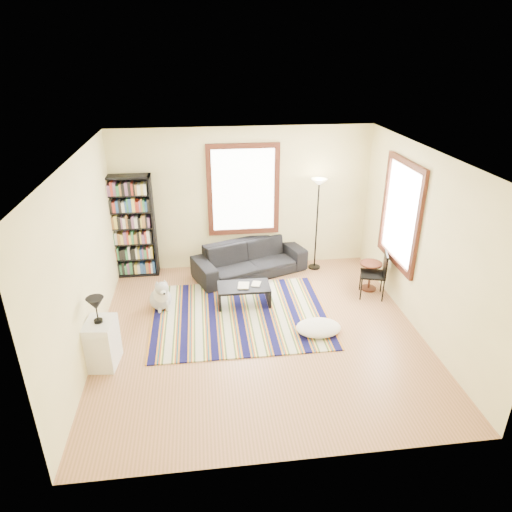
{
  "coord_description": "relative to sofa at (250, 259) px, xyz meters",
  "views": [
    {
      "loc": [
        -0.82,
        -6.02,
        4.14
      ],
      "look_at": [
        0.0,
        0.5,
        1.1
      ],
      "focal_mm": 32.0,
      "sensor_mm": 36.0,
      "label": 1
    }
  ],
  "objects": [
    {
      "name": "white_cabinet",
      "position": [
        -2.37,
        -2.56,
        0.03
      ],
      "size": [
        0.44,
        0.54,
        0.7
      ],
      "primitive_type": "cube",
      "rotation": [
        0.0,
        0.0,
        -0.12
      ],
      "color": "silver",
      "rests_on": "floor"
    },
    {
      "name": "wall_right",
      "position": [
        2.48,
        -2.05,
        1.08
      ],
      "size": [
        0.1,
        5.0,
        2.8
      ],
      "primitive_type": "cube",
      "color": "#FFF0AB",
      "rests_on": "floor"
    },
    {
      "name": "sofa",
      "position": [
        0.0,
        0.0,
        0.0
      ],
      "size": [
        1.56,
        2.34,
        0.64
      ],
      "primitive_type": "imported",
      "rotation": [
        0.0,
        0.0,
        0.35
      ],
      "color": "black",
      "rests_on": "floor"
    },
    {
      "name": "folding_chair",
      "position": [
        2.08,
        -1.15,
        0.11
      ],
      "size": [
        0.52,
        0.5,
        0.86
      ],
      "primitive_type": "cube",
      "rotation": [
        0.0,
        0.0,
        -0.29
      ],
      "color": "black",
      "rests_on": "floor"
    },
    {
      "name": "floor",
      "position": [
        -0.07,
        -2.05,
        -0.37
      ],
      "size": [
        5.0,
        5.0,
        0.1
      ],
      "primitive_type": "cube",
      "color": "#B17551",
      "rests_on": "ground"
    },
    {
      "name": "ceiling",
      "position": [
        -0.07,
        -2.05,
        2.53
      ],
      "size": [
        5.0,
        5.0,
        0.1
      ],
      "primitive_type": "cube",
      "color": "white",
      "rests_on": "floor"
    },
    {
      "name": "wall_left",
      "position": [
        -2.62,
        -2.05,
        1.08
      ],
      "size": [
        0.1,
        5.0,
        2.8
      ],
      "primitive_type": "cube",
      "color": "#FFF0AB",
      "rests_on": "floor"
    },
    {
      "name": "window_back",
      "position": [
        -0.07,
        0.42,
        1.28
      ],
      "size": [
        1.2,
        0.06,
        1.6
      ],
      "primitive_type": "cube",
      "color": "white",
      "rests_on": "wall_back"
    },
    {
      "name": "wall_front",
      "position": [
        -0.07,
        -4.6,
        1.08
      ],
      "size": [
        5.0,
        0.1,
        2.8
      ],
      "primitive_type": "cube",
      "color": "#FFF0AB",
      "rests_on": "floor"
    },
    {
      "name": "coffee_table",
      "position": [
        -0.23,
        -1.16,
        -0.14
      ],
      "size": [
        0.99,
        0.68,
        0.36
      ],
      "primitive_type": "cube",
      "rotation": [
        0.0,
        0.0,
        -0.22
      ],
      "color": "black",
      "rests_on": "floor"
    },
    {
      "name": "floor_cushion",
      "position": [
        0.84,
        -2.18,
        -0.23
      ],
      "size": [
        0.81,
        0.66,
        0.18
      ],
      "primitive_type": "ellipsoid",
      "rotation": [
        0.0,
        0.0,
        0.19
      ],
      "color": "white",
      "rests_on": "floor"
    },
    {
      "name": "book_a",
      "position": [
        -0.33,
        -1.16,
        0.05
      ],
      "size": [
        0.23,
        0.28,
        0.02
      ],
      "primitive_type": "imported",
      "rotation": [
        0.0,
        0.0,
        -0.17
      ],
      "color": "beige",
      "rests_on": "coffee_table"
    },
    {
      "name": "book_b",
      "position": [
        -0.08,
        -1.11,
        0.05
      ],
      "size": [
        0.2,
        0.24,
        0.02
      ],
      "primitive_type": "imported",
      "rotation": [
        0.0,
        0.0,
        -0.32
      ],
      "color": "beige",
      "rests_on": "coffee_table"
    },
    {
      "name": "dog",
      "position": [
        -1.67,
        -1.11,
        -0.03
      ],
      "size": [
        0.57,
        0.68,
        0.59
      ],
      "primitive_type": null,
      "rotation": [
        0.0,
        0.0,
        0.3
      ],
      "color": "silver",
      "rests_on": "floor"
    },
    {
      "name": "table_lamp",
      "position": [
        -2.37,
        -2.56,
        0.57
      ],
      "size": [
        0.3,
        0.3,
        0.38
      ],
      "primitive_type": null,
      "rotation": [
        0.0,
        0.0,
        0.32
      ],
      "color": "black",
      "rests_on": "white_cabinet"
    },
    {
      "name": "floor_lamp",
      "position": [
        1.34,
        0.1,
        0.61
      ],
      "size": [
        0.36,
        0.36,
        1.86
      ],
      "primitive_type": null,
      "rotation": [
        0.0,
        0.0,
        0.24
      ],
      "color": "black",
      "rests_on": "floor"
    },
    {
      "name": "side_table",
      "position": [
        2.13,
        -0.91,
        -0.05
      ],
      "size": [
        0.45,
        0.45,
        0.54
      ],
      "primitive_type": "cylinder",
      "rotation": [
        0.0,
        0.0,
        -0.13
      ],
      "color": "#401C10",
      "rests_on": "floor"
    },
    {
      "name": "window_right",
      "position": [
        2.4,
        -1.25,
        1.28
      ],
      "size": [
        0.06,
        1.2,
        1.6
      ],
      "primitive_type": "cube",
      "color": "white",
      "rests_on": "wall_right"
    },
    {
      "name": "rug",
      "position": [
        -0.34,
        -1.53,
        -0.31
      ],
      "size": [
        2.93,
        2.34,
        0.02
      ],
      "primitive_type": "cube",
      "color": "#0C0B3A",
      "rests_on": "floor"
    },
    {
      "name": "bookshelf",
      "position": [
        -2.24,
        0.27,
        0.68
      ],
      "size": [
        0.9,
        0.3,
        2.0
      ],
      "primitive_type": "cube",
      "color": "black",
      "rests_on": "floor"
    },
    {
      "name": "wall_back",
      "position": [
        -0.07,
        0.5,
        1.08
      ],
      "size": [
        5.0,
        0.1,
        2.8
      ],
      "primitive_type": "cube",
      "color": "#FFF0AB",
      "rests_on": "floor"
    }
  ]
}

